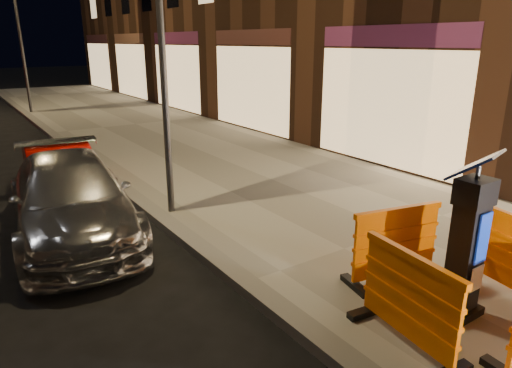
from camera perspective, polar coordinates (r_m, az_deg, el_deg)
ground_plane at (r=6.25m, az=-0.91°, el=-13.25°), size 120.00×120.00×0.00m
sidewalk at (r=8.08m, az=17.23°, el=-6.06°), size 6.00×60.00×0.15m
kerb at (r=6.21m, az=-0.91°, el=-12.66°), size 0.30×60.00×0.15m
parking_kiosk at (r=5.61m, az=24.95°, el=-6.52°), size 0.67×0.67×1.84m
barrier_back at (r=6.25m, az=17.04°, el=-7.26°), size 1.40×0.81×1.03m
barrier_kerbside at (r=5.06m, az=18.56°, el=-13.55°), size 0.71×1.38×1.03m
barrier_bldgside at (r=6.55m, az=28.87°, el=-7.58°), size 0.79×1.40×1.03m
car_silver at (r=8.54m, az=-21.59°, el=-5.78°), size 2.38×4.71×1.31m
car_red at (r=10.44m, az=-22.78°, el=-1.74°), size 1.52×3.62×1.16m
street_lamp_mid at (r=8.15m, az=-11.71°, el=16.83°), size 0.12×0.12×6.00m
street_lamp_far at (r=22.72m, az=-27.31°, el=15.54°), size 0.12×0.12×6.00m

